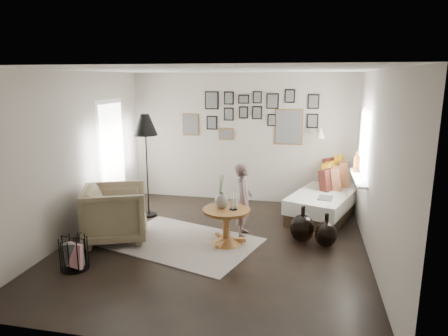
% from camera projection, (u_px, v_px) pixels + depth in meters
% --- Properties ---
extents(ground, '(4.80, 4.80, 0.00)m').
position_uv_depth(ground, '(214.00, 245.00, 6.08)').
color(ground, black).
rests_on(ground, ground).
extents(wall_back, '(4.50, 0.00, 4.50)m').
position_uv_depth(wall_back, '(241.00, 138.00, 8.08)').
color(wall_back, gray).
rests_on(wall_back, ground).
extents(wall_front, '(4.50, 0.00, 4.50)m').
position_uv_depth(wall_front, '(150.00, 217.00, 3.50)').
color(wall_front, gray).
rests_on(wall_front, ground).
extents(wall_left, '(0.00, 4.80, 4.80)m').
position_uv_depth(wall_left, '(74.00, 156.00, 6.25)').
color(wall_left, gray).
rests_on(wall_left, ground).
extents(wall_right, '(0.00, 4.80, 4.80)m').
position_uv_depth(wall_right, '(377.00, 169.00, 5.34)').
color(wall_right, gray).
rests_on(wall_right, ground).
extents(ceiling, '(4.80, 4.80, 0.00)m').
position_uv_depth(ceiling, '(213.00, 70.00, 5.51)').
color(ceiling, white).
rests_on(ceiling, wall_back).
extents(door_left, '(0.00, 2.14, 2.14)m').
position_uv_depth(door_left, '(112.00, 157.00, 7.44)').
color(door_left, white).
rests_on(door_left, wall_left).
extents(window_right, '(0.15, 1.32, 1.30)m').
position_uv_depth(window_right, '(358.00, 173.00, 6.71)').
color(window_right, white).
rests_on(window_right, wall_right).
extents(gallery_wall, '(2.74, 0.03, 1.08)m').
position_uv_depth(gallery_wall, '(255.00, 117.00, 7.91)').
color(gallery_wall, brown).
rests_on(gallery_wall, wall_back).
extents(wall_sconce, '(0.18, 0.36, 0.16)m').
position_uv_depth(wall_sconce, '(320.00, 134.00, 7.48)').
color(wall_sconce, white).
rests_on(wall_sconce, wall_back).
extents(rug, '(2.49, 2.07, 0.01)m').
position_uv_depth(rug, '(184.00, 242.00, 6.17)').
color(rug, silver).
rests_on(rug, ground).
extents(pedestal_table, '(0.72, 0.72, 0.57)m').
position_uv_depth(pedestal_table, '(226.00, 228.00, 6.07)').
color(pedestal_table, brown).
rests_on(pedestal_table, ground).
extents(vase, '(0.21, 0.21, 0.51)m').
position_uv_depth(vase, '(221.00, 198.00, 6.00)').
color(vase, black).
rests_on(vase, pedestal_table).
extents(candles, '(0.12, 0.12, 0.27)m').
position_uv_depth(candles, '(234.00, 201.00, 5.95)').
color(candles, black).
rests_on(candles, pedestal_table).
extents(daybed, '(1.55, 2.27, 1.04)m').
position_uv_depth(daybed, '(327.00, 196.00, 7.47)').
color(daybed, black).
rests_on(daybed, ground).
extents(magazine_on_daybed, '(0.28, 0.35, 0.02)m').
position_uv_depth(magazine_on_daybed, '(325.00, 198.00, 6.82)').
color(magazine_on_daybed, black).
rests_on(magazine_on_daybed, daybed).
extents(armchair, '(1.23, 1.22, 0.86)m').
position_uv_depth(armchair, '(116.00, 213.00, 6.22)').
color(armchair, '#746A4E').
rests_on(armchair, ground).
extents(armchair_cushion, '(0.51, 0.52, 0.18)m').
position_uv_depth(armchair_cushion, '(119.00, 209.00, 6.25)').
color(armchair_cushion, beige).
rests_on(armchair_cushion, armchair).
extents(floor_lamp, '(0.44, 0.44, 1.87)m').
position_uv_depth(floor_lamp, '(145.00, 129.00, 7.04)').
color(floor_lamp, black).
rests_on(floor_lamp, ground).
extents(magazine_basket, '(0.39, 0.39, 0.44)m').
position_uv_depth(magazine_basket, '(74.00, 253.00, 5.29)').
color(magazine_basket, black).
rests_on(magazine_basket, ground).
extents(demijohn_large, '(0.38, 0.38, 0.57)m').
position_uv_depth(demijohn_large, '(302.00, 228.00, 6.17)').
color(demijohn_large, black).
rests_on(demijohn_large, ground).
extents(demijohn_small, '(0.34, 0.34, 0.52)m').
position_uv_depth(demijohn_small, '(326.00, 234.00, 5.99)').
color(demijohn_small, black).
rests_on(demijohn_small, ground).
extents(child, '(0.33, 0.46, 1.18)m').
position_uv_depth(child, '(243.00, 200.00, 6.36)').
color(child, '#634E4E').
rests_on(child, ground).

